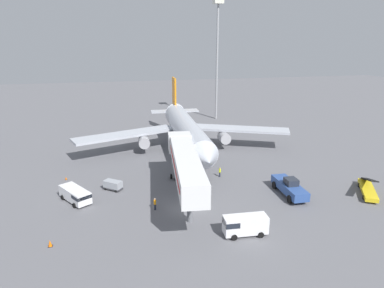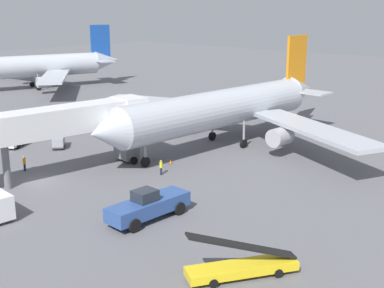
# 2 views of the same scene
# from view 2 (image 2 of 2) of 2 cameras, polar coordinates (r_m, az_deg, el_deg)

# --- Properties ---
(ground_plane) EXTENTS (300.00, 300.00, 0.00)m
(ground_plane) POSITION_cam_2_polar(r_m,az_deg,el_deg) (53.07, -16.42, -4.09)
(ground_plane) COLOR slate
(airplane_at_gate) EXTENTS (42.85, 39.16, 12.95)m
(airplane_at_gate) POSITION_cam_2_polar(r_m,az_deg,el_deg) (63.66, 3.76, 4.01)
(airplane_at_gate) COLOR #B7BCC6
(airplane_at_gate) RESTS_ON ground
(jet_bridge) EXTENTS (5.64, 21.66, 7.22)m
(jet_bridge) POSITION_cam_2_polar(r_m,az_deg,el_deg) (53.20, -14.10, 2.23)
(jet_bridge) COLOR silver
(jet_bridge) RESTS_ON ground
(pushback_tug) EXTENTS (2.73, 7.50, 2.62)m
(pushback_tug) POSITION_cam_2_polar(r_m,az_deg,el_deg) (42.05, -4.88, -6.84)
(pushback_tug) COLOR #2D4C8E
(pushback_tug) RESTS_ON ground
(belt_loader_truck) EXTENTS (5.22, 7.15, 3.40)m
(belt_loader_truck) POSITION_cam_2_polar(r_m,az_deg,el_deg) (33.93, 5.57, -13.26)
(belt_loader_truck) COLOR yellow
(belt_loader_truck) RESTS_ON ground
(service_van_near_center) EXTENTS (4.65, 5.76, 1.83)m
(service_van_near_center) POSITION_cam_2_polar(r_m,az_deg,el_deg) (67.70, -18.90, 0.74)
(service_van_near_center) COLOR white
(service_van_near_center) RESTS_ON ground
(baggage_cart_near_left) EXTENTS (2.89, 2.69, 1.39)m
(baggage_cart_near_left) POSITION_cam_2_polar(r_m,az_deg,el_deg) (65.00, -14.59, 0.24)
(baggage_cart_near_left) COLOR #38383D
(baggage_cart_near_left) RESTS_ON ground
(ground_crew_worker_foreground) EXTENTS (0.39, 0.39, 1.63)m
(ground_crew_worker_foreground) POSITION_cam_2_polar(r_m,az_deg,el_deg) (56.92, -18.12, -2.02)
(ground_crew_worker_foreground) COLOR #1E2333
(ground_crew_worker_foreground) RESTS_ON ground
(ground_crew_worker_midground) EXTENTS (0.42, 0.42, 1.61)m
(ground_crew_worker_midground) POSITION_cam_2_polar(r_m,az_deg,el_deg) (52.94, -3.46, -2.56)
(ground_crew_worker_midground) COLOR #1E2333
(ground_crew_worker_midground) RESTS_ON ground
(safety_cone_alpha) EXTENTS (0.34, 0.34, 0.53)m
(safety_cone_alpha) POSITION_cam_2_polar(r_m,az_deg,el_deg) (56.71, -2.40, -1.96)
(safety_cone_alpha) COLOR black
(safety_cone_alpha) RESTS_ON ground
(safety_cone_charlie) EXTENTS (0.34, 0.34, 0.52)m
(safety_cone_charlie) POSITION_cam_2_polar(r_m,az_deg,el_deg) (73.92, -14.02, 1.62)
(safety_cone_charlie) COLOR black
(safety_cone_charlie) RESTS_ON ground
(airplane_background) EXTENTS (40.12, 39.67, 12.94)m
(airplane_background) POSITION_cam_2_polar(r_m,az_deg,el_deg) (113.37, -17.40, 8.21)
(airplane_background) COLOR #B7BCC6
(airplane_background) RESTS_ON ground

